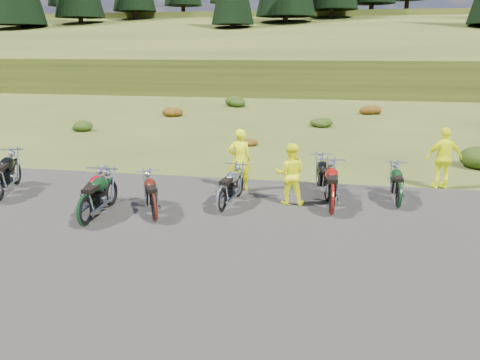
% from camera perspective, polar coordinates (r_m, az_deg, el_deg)
% --- Properties ---
extents(ground, '(300.00, 300.00, 0.00)m').
position_cam_1_polar(ground, '(10.99, -4.61, -5.59)').
color(ground, '#3F4A18').
rests_on(ground, ground).
extents(gravel_pad, '(20.00, 12.00, 0.04)m').
position_cam_1_polar(gravel_pad, '(9.24, -7.79, -10.07)').
color(gravel_pad, black).
rests_on(gravel_pad, ground).
extents(hill_slope, '(300.00, 45.97, 9.37)m').
position_cam_1_polar(hill_slope, '(60.06, 7.78, 12.06)').
color(hill_slope, '#343F15').
rests_on(hill_slope, ground).
extents(hill_plateau, '(300.00, 90.00, 9.17)m').
position_cam_1_polar(hill_plateau, '(119.96, 9.17, 13.93)').
color(hill_plateau, '#343F15').
rests_on(hill_plateau, ground).
extents(shrub_1, '(1.03, 1.03, 0.61)m').
position_cam_1_polar(shrub_1, '(24.50, -18.79, 6.43)').
color(shrub_1, black).
rests_on(shrub_1, ground).
extents(shrub_2, '(1.30, 1.30, 0.77)m').
position_cam_1_polar(shrub_2, '(28.15, -8.36, 8.42)').
color(shrub_2, '#65300C').
rests_on(shrub_2, ground).
extents(shrub_3, '(1.56, 1.56, 0.92)m').
position_cam_1_polar(shrub_3, '(32.52, -0.46, 9.74)').
color(shrub_3, black).
rests_on(shrub_3, ground).
extents(shrub_4, '(0.77, 0.77, 0.45)m').
position_cam_1_polar(shrub_4, '(19.68, 1.03, 4.88)').
color(shrub_4, '#65300C').
rests_on(shrub_4, ground).
extents(shrub_5, '(1.03, 1.03, 0.61)m').
position_cam_1_polar(shrub_5, '(24.65, 9.75, 7.11)').
color(shrub_5, black).
rests_on(shrub_5, ground).
extents(shrub_6, '(1.30, 1.30, 0.77)m').
position_cam_1_polar(shrub_6, '(30.01, 15.50, 8.48)').
color(shrub_6, '#65300C').
rests_on(shrub_6, ground).
extents(motorcycle_0, '(1.43, 2.38, 1.18)m').
position_cam_1_polar(motorcycle_0, '(14.14, -27.17, -2.40)').
color(motorcycle_0, black).
rests_on(motorcycle_0, ground).
extents(motorcycle_1, '(1.06, 2.04, 1.02)m').
position_cam_1_polar(motorcycle_1, '(11.90, -17.76, -4.60)').
color(motorcycle_1, maroon).
rests_on(motorcycle_1, ground).
extents(motorcycle_2, '(0.74, 2.12, 1.11)m').
position_cam_1_polar(motorcycle_2, '(11.46, -18.19, -5.45)').
color(motorcycle_2, black).
rests_on(motorcycle_2, ground).
extents(motorcycle_3, '(0.94, 2.05, 1.03)m').
position_cam_1_polar(motorcycle_3, '(11.73, -2.24, -4.12)').
color(motorcycle_3, '#9FA0A3').
rests_on(motorcycle_3, ground).
extents(motorcycle_4, '(1.45, 2.01, 1.01)m').
position_cam_1_polar(motorcycle_4, '(11.34, -10.31, -5.10)').
color(motorcycle_4, '#46130B').
rests_on(motorcycle_4, ground).
extents(motorcycle_5, '(1.05, 2.14, 1.07)m').
position_cam_1_polar(motorcycle_5, '(12.78, 10.57, -2.68)').
color(motorcycle_5, black).
rests_on(motorcycle_5, ground).
extents(motorcycle_6, '(0.78, 2.20, 1.14)m').
position_cam_1_polar(motorcycle_6, '(11.82, 11.05, -4.26)').
color(motorcycle_6, maroon).
rests_on(motorcycle_6, ground).
extents(motorcycle_7, '(0.67, 1.90, 0.99)m').
position_cam_1_polar(motorcycle_7, '(12.72, 18.64, -3.36)').
color(motorcycle_7, black).
rests_on(motorcycle_7, ground).
extents(person_middle, '(0.74, 0.59, 1.79)m').
position_cam_1_polar(person_middle, '(13.29, -0.05, 2.35)').
color(person_middle, '#E5ED0C').
rests_on(person_middle, ground).
extents(person_right_a, '(0.82, 0.65, 1.62)m').
position_cam_1_polar(person_right_a, '(12.22, 6.12, 0.61)').
color(person_right_a, '#E5ED0C').
rests_on(person_right_a, ground).
extents(person_right_b, '(1.11, 0.63, 1.79)m').
position_cam_1_polar(person_right_b, '(14.73, 23.58, 2.36)').
color(person_right_b, '#E5ED0C').
rests_on(person_right_b, ground).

